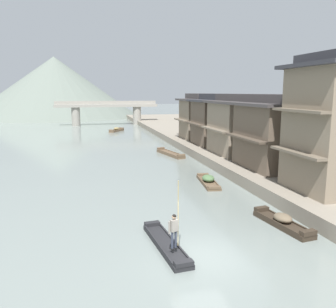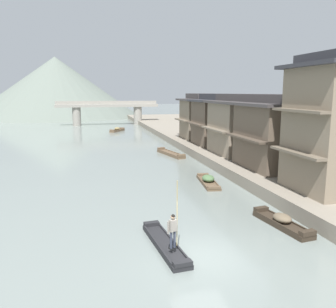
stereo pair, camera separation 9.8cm
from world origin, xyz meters
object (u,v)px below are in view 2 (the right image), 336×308
object	(u,v)px
house_waterfront_second	(278,132)
boat_moored_third	(282,222)
boat_foreground_poled	(165,244)
boat_moored_nearest	(208,181)
boatman_person	(173,227)
house_waterfront_tall	(242,125)
house_waterfront_narrow	(220,120)
boat_moored_far	(171,154)
boat_moored_second	(117,130)
house_waterfront_nearest	(336,124)
stone_bridge	(108,110)
house_waterfront_far	(202,117)

from	to	relation	value
house_waterfront_second	boat_moored_third	bearing A→B (deg)	-118.78
boat_foreground_poled	boat_moored_nearest	distance (m)	11.97
boat_foreground_poled	boatman_person	bearing A→B (deg)	-83.65
house_waterfront_second	house_waterfront_tall	bearing A→B (deg)	90.04
house_waterfront_narrow	boat_moored_far	bearing A→B (deg)	-171.20
house_waterfront_tall	boat_moored_far	bearing A→B (deg)	138.50
boat_moored_nearest	boat_moored_third	bearing A→B (deg)	-84.91
boat_moored_second	house_waterfront_second	xyz separation A→B (m)	(10.04, -38.85, 3.62)
house_waterfront_nearest	house_waterfront_second	world-z (taller)	house_waterfront_nearest
boat_moored_second	house_waterfront_nearest	world-z (taller)	house_waterfront_nearest
boat_moored_nearest	house_waterfront_tall	size ratio (longest dim) A/B	0.65
boatman_person	boat_moored_second	size ratio (longest dim) A/B	0.74
boat_moored_second	boat_moored_third	size ratio (longest dim) A/B	0.98
boat_moored_third	stone_bridge	world-z (taller)	stone_bridge
house_waterfront_second	house_waterfront_nearest	bearing A→B (deg)	-92.78
stone_bridge	house_waterfront_second	bearing A→B (deg)	-78.25
boatman_person	house_waterfront_tall	world-z (taller)	house_waterfront_tall
boat_moored_far	house_waterfront_second	size ratio (longest dim) A/B	0.79
boatman_person	house_waterfront_far	xyz separation A→B (m)	(11.99, 31.42, 2.51)
boat_foreground_poled	boat_moored_far	size ratio (longest dim) A/B	0.87
boat_moored_third	boat_moored_far	world-z (taller)	boat_moored_third
boat_foreground_poled	house_waterfront_far	size ratio (longest dim) A/B	0.80
house_waterfront_nearest	boat_moored_nearest	bearing A→B (deg)	132.25
house_waterfront_far	house_waterfront_narrow	bearing A→B (deg)	-86.77
boat_moored_second	house_waterfront_tall	size ratio (longest dim) A/B	0.59
boat_moored_far	house_waterfront_tall	bearing A→B (deg)	-41.50
house_waterfront_nearest	house_waterfront_far	xyz separation A→B (m)	(0.21, 26.53, -1.30)
boat_moored_second	boat_moored_far	size ratio (longest dim) A/B	0.72
house_waterfront_tall	house_waterfront_narrow	size ratio (longest dim) A/B	1.01
boat_moored_nearest	boat_moored_third	distance (m)	9.46
stone_bridge	house_waterfront_narrow	bearing A→B (deg)	-74.07
boat_moored_second	house_waterfront_nearest	size ratio (longest dim) A/B	0.47
boatman_person	boat_moored_nearest	distance (m)	12.91
stone_bridge	boat_moored_far	bearing A→B (deg)	-83.31
house_waterfront_narrow	house_waterfront_far	bearing A→B (deg)	93.23
house_waterfront_second	house_waterfront_narrow	size ratio (longest dim) A/B	1.04
boatman_person	boat_moored_far	size ratio (longest dim) A/B	0.53
boat_moored_nearest	house_waterfront_far	distance (m)	21.20
boat_foreground_poled	boat_moored_second	world-z (taller)	boat_moored_second
house_waterfront_narrow	boat_moored_second	bearing A→B (deg)	111.99
boat_moored_nearest	house_waterfront_tall	world-z (taller)	house_waterfront_tall
boat_moored_nearest	stone_bridge	size ratio (longest dim) A/B	0.20
boatman_person	house_waterfront_tall	xyz separation A→B (m)	(12.12, 19.10, 2.49)
boat_moored_far	house_waterfront_narrow	distance (m)	7.48
boat_moored_far	house_waterfront_narrow	size ratio (longest dim) A/B	0.83
stone_bridge	boat_moored_third	bearing A→B (deg)	-85.07
boat_moored_third	house_waterfront_narrow	size ratio (longest dim) A/B	0.61
boat_moored_nearest	stone_bridge	world-z (taller)	stone_bridge
house_waterfront_second	house_waterfront_far	distance (m)	19.35
boat_moored_third	house_waterfront_far	size ratio (longest dim) A/B	0.67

